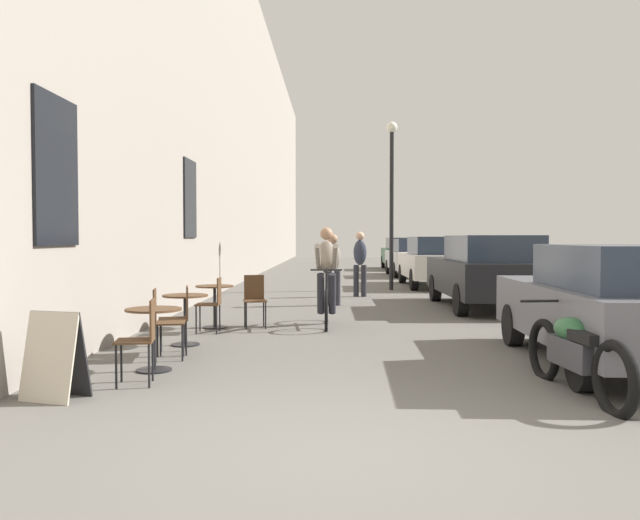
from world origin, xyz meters
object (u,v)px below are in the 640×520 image
(parked_car_third, at_px, (435,261))
(cyclist_on_bicycle, at_px, (326,279))
(cafe_table_mid, at_px, (185,309))
(parked_car_nearest, at_px, (612,304))
(cafe_table_near, at_px, (154,326))
(parked_car_fourth, at_px, (412,257))
(cafe_chair_near_toward_wall, at_px, (142,335))
(parked_car_fifth, at_px, (402,253))
(cafe_chair_far_toward_street, at_px, (255,297))
(cafe_chair_far_toward_wall, at_px, (213,301))
(street_lamp, at_px, (392,184))
(cafe_table_far, at_px, (215,297))
(parked_car_second, at_px, (487,271))
(pedestrian_near, at_px, (333,265))
(pedestrian_mid, at_px, (360,260))
(parked_motorcycle, at_px, (576,353))
(cafe_chair_near_toward_street, at_px, (163,318))
(cafe_chair_mid_toward_street, at_px, (179,315))
(sandwich_board_sign, at_px, (55,355))

(parked_car_third, bearing_deg, cyclist_on_bicycle, -110.48)
(cafe_table_mid, bearing_deg, parked_car_nearest, -14.68)
(cafe_table_near, height_order, parked_car_fourth, parked_car_fourth)
(cafe_chair_near_toward_wall, bearing_deg, cyclist_on_bicycle, 67.52)
(parked_car_fifth, bearing_deg, cafe_chair_far_toward_street, -103.15)
(cafe_chair_near_toward_wall, distance_m, cafe_chair_far_toward_street, 4.28)
(cafe_chair_near_toward_wall, height_order, cafe_chair_far_toward_wall, same)
(cafe_table_near, relative_size, cafe_table_mid, 1.00)
(cafe_chair_near_toward_wall, xyz_separation_m, street_lamp, (3.67, 12.05, 2.59))
(cafe_table_mid, relative_size, cafe_table_far, 1.00)
(cafe_table_far, bearing_deg, parked_car_second, 29.91)
(cafe_table_mid, distance_m, parked_car_third, 12.05)
(cafe_table_near, xyz_separation_m, pedestrian_near, (2.04, 7.08, 0.39))
(pedestrian_mid, height_order, parked_motorcycle, pedestrian_mid)
(parked_car_second, bearing_deg, cafe_chair_far_toward_wall, -145.36)
(cafe_chair_near_toward_street, xyz_separation_m, parked_car_second, (5.44, 5.85, 0.30))
(cafe_chair_mid_toward_street, height_order, cafe_chair_far_toward_street, same)
(cafe_table_near, relative_size, cafe_chair_near_toward_wall, 0.81)
(cafe_table_mid, relative_size, parked_motorcycle, 0.34)
(parked_motorcycle, bearing_deg, parked_car_third, 86.72)
(cafe_table_mid, distance_m, cafe_table_far, 1.74)
(cafe_chair_mid_toward_street, bearing_deg, parked_car_third, 65.73)
(cafe_chair_far_toward_street, relative_size, cafe_chair_far_toward_wall, 1.00)
(cafe_table_near, height_order, parked_car_third, parked_car_third)
(cafe_chair_near_toward_wall, distance_m, cafe_table_mid, 2.42)
(cafe_chair_far_toward_wall, distance_m, sandwich_board_sign, 4.25)
(cafe_table_near, height_order, sandwich_board_sign, sandwich_board_sign)
(parked_car_nearest, bearing_deg, parked_car_third, 90.60)
(cafe_table_far, bearing_deg, cafe_chair_far_toward_street, 6.32)
(cafe_table_near, relative_size, cafe_chair_far_toward_wall, 0.81)
(cafe_chair_near_toward_wall, relative_size, pedestrian_mid, 0.53)
(cafe_chair_near_toward_wall, relative_size, cafe_table_far, 1.24)
(sandwich_board_sign, bearing_deg, cafe_chair_mid_toward_street, 75.78)
(cafe_table_near, distance_m, parked_car_third, 13.62)
(cafe_table_near, height_order, parked_car_second, parked_car_second)
(cafe_chair_near_toward_wall, xyz_separation_m, parked_car_third, (5.13, 13.26, 0.29))
(pedestrian_mid, relative_size, parked_car_nearest, 0.41)
(parked_car_second, height_order, parked_motorcycle, parked_car_second)
(cafe_chair_near_toward_street, xyz_separation_m, cafe_chair_mid_toward_street, (0.10, 0.40, 0.00))
(cafe_chair_mid_toward_street, distance_m, sandwich_board_sign, 2.44)
(parked_car_fifth, distance_m, parked_motorcycle, 24.54)
(cyclist_on_bicycle, xyz_separation_m, parked_car_third, (3.27, 8.76, -0.00))
(parked_car_nearest, height_order, parked_car_third, parked_car_third)
(cafe_chair_far_toward_street, distance_m, pedestrian_mid, 6.06)
(sandwich_board_sign, bearing_deg, parked_car_third, 67.35)
(sandwich_board_sign, bearing_deg, parked_car_second, 52.78)
(parked_car_fourth, relative_size, parked_motorcycle, 1.96)
(cafe_chair_near_toward_street, xyz_separation_m, parked_motorcycle, (4.51, -1.67, -0.11))
(cyclist_on_bicycle, distance_m, pedestrian_near, 3.27)
(cafe_table_near, xyz_separation_m, cafe_table_mid, (-0.05, 1.74, 0.00))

